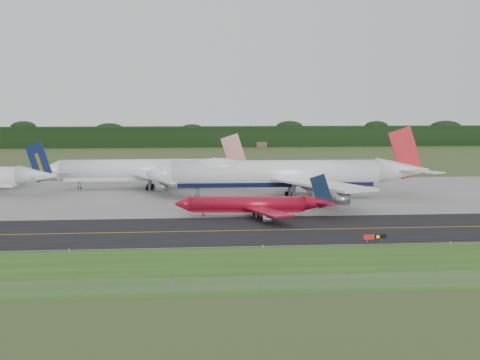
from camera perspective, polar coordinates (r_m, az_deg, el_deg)
name	(u,v)px	position (r m, az deg, el deg)	size (l,w,h in m)	color
ground	(262,227)	(138.45, 1.86, -3.99)	(600.00, 600.00, 0.00)	#3C4D23
grass_verge	(290,267)	(104.58, 4.27, -7.43)	(400.00, 30.00, 0.01)	#235619
taxiway	(264,230)	(134.55, 2.07, -4.30)	(400.00, 32.00, 0.02)	black
apron	(239,194)	(188.55, -0.08, -1.21)	(400.00, 78.00, 0.01)	gray
taxiway_centreline	(264,230)	(134.55, 2.07, -4.29)	(400.00, 0.40, 0.00)	orange
taxiway_edge_line	(275,246)	(119.50, 3.03, -5.65)	(400.00, 0.25, 0.00)	silver
perimeter_fence	(306,282)	(91.92, 5.64, -8.68)	(320.00, 0.10, 320.00)	slate
horizon_treeline	(206,137)	(409.70, -2.94, 3.65)	(700.00, 25.00, 12.00)	black
jet_ba_747	(286,174)	(180.27, 3.91, 0.53)	(76.90, 63.81, 19.36)	white
jet_red_737	(256,205)	(150.49, 1.35, -2.12)	(36.06, 29.30, 9.73)	maroon
jet_star_tail	(149,171)	(201.57, -7.78, 0.80)	(62.66, 52.66, 16.59)	white
taxiway_sign	(375,237)	(124.75, 11.43, -4.78)	(4.44, 0.92, 1.49)	slate
edge_marker_left	(69,250)	(118.72, -14.36, -5.82)	(0.16, 0.16, 0.50)	yellow
edge_marker_center	(263,246)	(118.17, 1.98, -5.68)	(0.16, 0.16, 0.50)	yellow
edge_marker_right	(450,243)	(127.05, 17.51, -5.12)	(0.16, 0.16, 0.50)	yellow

